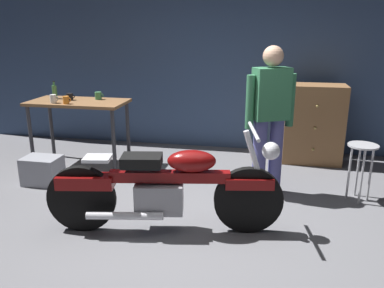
% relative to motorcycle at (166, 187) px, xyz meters
% --- Properties ---
extents(ground_plane, '(12.00, 12.00, 0.00)m').
position_rel_motorcycle_xyz_m(ground_plane, '(0.14, 0.03, -0.45)').
color(ground_plane, slate).
extents(back_wall, '(8.00, 0.12, 3.10)m').
position_rel_motorcycle_xyz_m(back_wall, '(0.14, 2.83, 1.10)').
color(back_wall, '#384C70').
rests_on(back_wall, ground_plane).
extents(workbench, '(1.30, 0.64, 0.90)m').
position_rel_motorcycle_xyz_m(workbench, '(-1.64, 1.58, 0.34)').
color(workbench, brown).
rests_on(workbench, ground_plane).
extents(motorcycle, '(2.17, 0.73, 1.00)m').
position_rel_motorcycle_xyz_m(motorcycle, '(0.00, 0.00, 0.00)').
color(motorcycle, black).
rests_on(motorcycle, ground_plane).
extents(person_standing, '(0.52, 0.36, 1.67)m').
position_rel_motorcycle_xyz_m(person_standing, '(0.90, 1.07, 0.48)').
color(person_standing, '#515293').
rests_on(person_standing, ground_plane).
extents(shop_stool, '(0.32, 0.32, 0.64)m').
position_rel_motorcycle_xyz_m(shop_stool, '(1.90, 1.10, 0.05)').
color(shop_stool, '#B2B2B7').
rests_on(shop_stool, ground_plane).
extents(wooden_dresser, '(0.80, 0.47, 1.10)m').
position_rel_motorcycle_xyz_m(wooden_dresser, '(1.51, 2.33, 0.10)').
color(wooden_dresser, brown).
rests_on(wooden_dresser, ground_plane).
extents(storage_bin, '(0.44, 0.32, 0.34)m').
position_rel_motorcycle_xyz_m(storage_bin, '(-1.79, 0.83, -0.28)').
color(storage_bin, gray).
rests_on(storage_bin, ground_plane).
extents(mug_white_ceramic, '(0.12, 0.08, 0.11)m').
position_rel_motorcycle_xyz_m(mug_white_ceramic, '(-1.87, 1.37, 0.51)').
color(mug_white_ceramic, white).
rests_on(mug_white_ceramic, workbench).
extents(mug_orange_travel, '(0.11, 0.08, 0.10)m').
position_rel_motorcycle_xyz_m(mug_orange_travel, '(-1.68, 1.36, 0.50)').
color(mug_orange_travel, orange).
rests_on(mug_orange_travel, workbench).
extents(mug_black_matte, '(0.12, 0.08, 0.09)m').
position_rel_motorcycle_xyz_m(mug_black_matte, '(-1.77, 1.61, 0.50)').
color(mug_black_matte, black).
rests_on(mug_black_matte, workbench).
extents(mug_green_speckled, '(0.12, 0.09, 0.10)m').
position_rel_motorcycle_xyz_m(mug_green_speckled, '(-1.41, 1.73, 0.50)').
color(mug_green_speckled, '#3D7F4C').
rests_on(mug_green_speckled, workbench).
extents(bottle, '(0.06, 0.06, 0.24)m').
position_rel_motorcycle_xyz_m(bottle, '(-2.03, 1.69, 0.55)').
color(bottle, '#4C8C4C').
rests_on(bottle, workbench).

